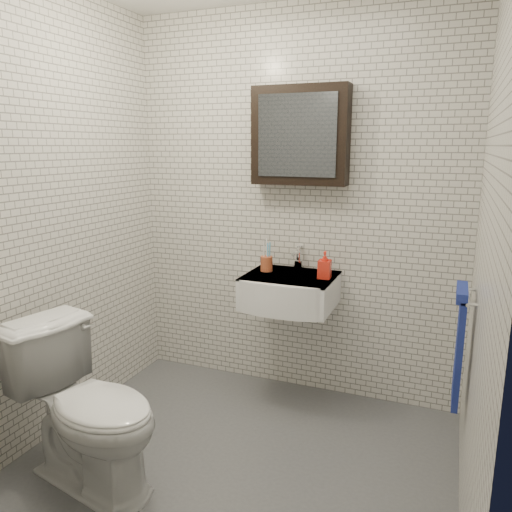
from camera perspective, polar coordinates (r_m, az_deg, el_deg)
The scene contains 9 objects.
ground at distance 2.84m, azimuth -2.63°, elevation -22.74°, with size 2.20×2.00×0.01m, color #515359.
room_shell at distance 2.32m, azimuth -3.00°, elevation 8.19°, with size 2.22×2.02×2.51m.
washbasin at distance 3.11m, azimuth 3.69°, elevation -4.04°, with size 0.55×0.50×0.20m.
faucet at distance 3.25m, azimuth 4.82°, elevation -0.39°, with size 0.06×0.20×0.15m.
mirror_cabinet at distance 3.17m, azimuth 5.06°, elevation 13.53°, with size 0.60×0.15×0.60m.
towel_rail at distance 2.62m, azimuth 22.25°, elevation -8.96°, with size 0.09×0.30×0.58m.
toothbrush_cup at distance 3.21m, azimuth 1.21°, elevation -0.79°, with size 0.10×0.10×0.21m.
soap_bottle at distance 3.05m, azimuth 7.85°, elevation -1.02°, with size 0.08×0.08×0.17m, color orange.
toilet at distance 2.64m, azimuth -18.55°, elevation -16.14°, with size 0.45×0.79×0.81m, color white.
Camera 1 is at (0.97, -2.10, 1.64)m, focal length 35.00 mm.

